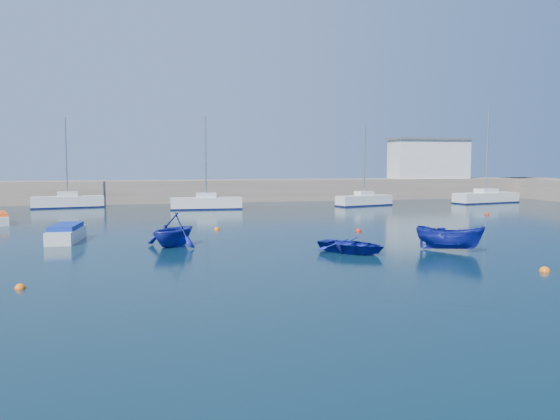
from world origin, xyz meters
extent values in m
plane|color=#0A222E|center=(0.00, 0.00, 0.00)|extent=(220.00, 220.00, 0.00)
cube|color=gray|center=(0.00, 46.00, 1.30)|extent=(96.00, 4.50, 2.60)
cube|color=silver|center=(30.00, 46.00, 5.10)|extent=(10.00, 4.00, 5.00)
cube|color=silver|center=(-14.24, 40.37, 0.60)|extent=(7.30, 3.18, 1.20)
cylinder|color=#B7BABC|center=(-14.24, 40.37, 5.26)|extent=(0.18, 0.18, 8.12)
cube|color=silver|center=(-0.36, 35.21, 0.59)|extent=(7.11, 2.23, 1.18)
cylinder|color=#B7BABC|center=(-0.36, 35.21, 5.23)|extent=(0.17, 0.17, 8.10)
cube|color=silver|center=(16.83, 35.72, 0.57)|extent=(6.73, 3.61, 1.13)
cylinder|color=#B7BABC|center=(16.83, 35.72, 4.86)|extent=(0.17, 0.17, 7.45)
cube|color=silver|center=(32.21, 36.33, 0.60)|extent=(8.57, 4.04, 1.21)
cylinder|color=#B7BABC|center=(32.21, 36.33, 5.96)|extent=(0.17, 0.17, 9.50)
cube|color=silver|center=(-10.71, 14.55, 0.37)|extent=(1.84, 4.31, 0.75)
cube|color=#0D2994|center=(-10.71, 14.55, 0.89)|extent=(1.67, 3.26, 0.28)
imported|color=navy|center=(4.41, 6.73, 0.38)|extent=(4.40, 4.55, 0.77)
imported|color=navy|center=(-4.54, 11.10, 0.94)|extent=(4.64, 4.70, 1.88)
imported|color=navy|center=(9.67, 6.05, 0.69)|extent=(3.57, 3.38, 1.38)
sphere|color=orange|center=(-10.55, 1.88, 0.00)|extent=(0.39, 0.39, 0.39)
sphere|color=red|center=(8.01, 14.95, 0.00)|extent=(0.43, 0.43, 0.43)
sphere|color=orange|center=(-1.30, 18.12, 0.00)|extent=(0.40, 0.40, 0.40)
sphere|color=red|center=(23.71, 23.52, 0.00)|extent=(0.42, 0.42, 0.42)
sphere|color=orange|center=(10.74, 0.13, 0.00)|extent=(0.46, 0.46, 0.46)
camera|label=1|loc=(-5.70, -19.81, 4.69)|focal=35.00mm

